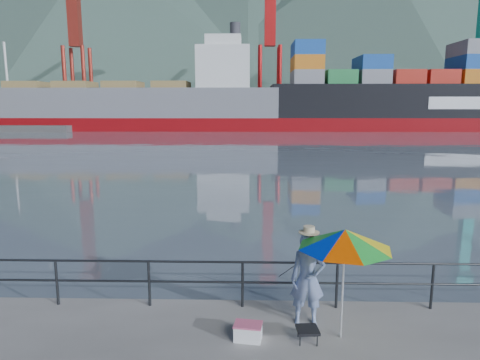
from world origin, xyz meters
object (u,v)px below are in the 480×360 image
(beach_umbrella, at_px, (345,239))
(container_ship, at_px, (456,95))
(bulk_carrier, at_px, (142,105))
(fisherman, at_px, (308,279))
(cooler_bag, at_px, (248,332))

(beach_umbrella, bearing_deg, container_ship, 63.89)
(bulk_carrier, bearing_deg, fisherman, -73.36)
(fisherman, relative_size, beach_umbrella, 0.88)
(cooler_bag, xyz_separation_m, bulk_carrier, (-19.26, 68.98, 3.98))
(cooler_bag, bearing_deg, container_ship, 70.97)
(fisherman, height_order, bulk_carrier, bulk_carrier)
(beach_umbrella, xyz_separation_m, bulk_carrier, (-20.99, 68.85, 2.21))
(beach_umbrella, relative_size, container_ship, 0.03)
(beach_umbrella, bearing_deg, fisherman, 137.31)
(fisherman, xyz_separation_m, container_ship, (34.69, 69.11, 4.90))
(fisherman, bearing_deg, container_ship, 68.19)
(bulk_carrier, xyz_separation_m, container_ship, (55.11, 0.78, 1.70))
(fisherman, bearing_deg, beach_umbrella, -37.84)
(beach_umbrella, distance_m, cooler_bag, 2.47)
(beach_umbrella, bearing_deg, bulk_carrier, 106.95)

